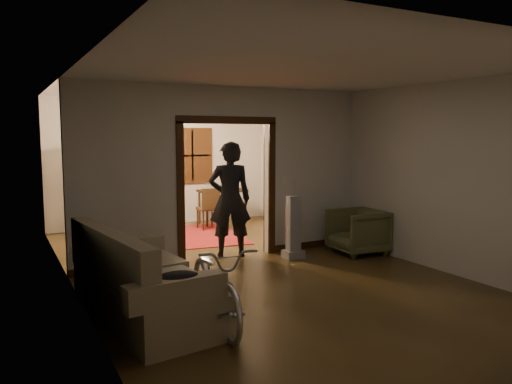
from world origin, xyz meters
TOP-DOWN VIEW (x-y plane):
  - floor at (0.00, 0.00)m, footprint 5.00×8.50m
  - ceiling at (0.00, 0.00)m, footprint 5.00×8.50m
  - wall_back at (0.00, 4.25)m, footprint 5.00×0.02m
  - wall_left at (-2.50, 0.00)m, footprint 0.02×8.50m
  - wall_right at (2.50, 0.00)m, footprint 0.02×8.50m
  - partition_wall at (0.00, 0.75)m, footprint 5.00×0.14m
  - door_casing at (0.00, 0.75)m, footprint 1.74×0.20m
  - far_window at (0.70, 4.21)m, footprint 0.98×0.06m
  - chandelier at (0.00, 2.50)m, footprint 0.24×0.24m
  - light_switch at (1.05, 0.68)m, footprint 0.08×0.01m
  - sofa at (-1.91, -1.35)m, footprint 1.27×2.32m
  - rolled_paper at (-1.81, -1.05)m, footprint 0.10×0.80m
  - jacket at (-1.86, -2.26)m, footprint 0.44×0.33m
  - bicycle at (-1.31, -1.87)m, footprint 0.80×1.78m
  - armchair at (2.09, -0.05)m, footprint 0.90×0.87m
  - vacuum at (0.96, 0.20)m, footprint 0.36×0.31m
  - person at (0.09, 0.81)m, footprint 0.81×0.66m
  - oriental_rug at (0.13, 2.65)m, footprint 2.02×2.50m
  - locker at (-1.39, 3.98)m, footprint 0.98×0.62m
  - globe at (-1.39, 3.98)m, footprint 0.28×0.28m
  - desk at (1.21, 3.65)m, footprint 1.14×0.78m
  - desk_chair at (0.66, 3.19)m, footprint 0.44×0.44m

SIDE VIEW (x-z plane):
  - floor at x=0.00m, z-range -0.01..0.01m
  - oriental_rug at x=0.13m, z-range 0.00..0.02m
  - armchair at x=2.09m, z-range 0.00..0.77m
  - desk at x=1.21m, z-range 0.00..0.78m
  - desk_chair at x=0.66m, z-range 0.00..0.90m
  - bicycle at x=-1.31m, z-range 0.00..0.90m
  - sofa at x=-1.91m, z-range 0.00..1.02m
  - vacuum at x=0.96m, z-range 0.00..1.04m
  - rolled_paper at x=-1.81m, z-range 0.48..0.58m
  - jacket at x=-1.86m, z-range 0.62..0.74m
  - locker at x=-1.39m, z-range 0.00..1.84m
  - person at x=0.09m, z-range 0.00..1.92m
  - door_casing at x=0.00m, z-range -0.06..2.26m
  - light_switch at x=1.05m, z-range 1.19..1.31m
  - wall_back at x=0.00m, z-range 0.00..2.80m
  - wall_left at x=-2.50m, z-range 0.00..2.80m
  - wall_right at x=2.50m, z-range 0.00..2.80m
  - partition_wall at x=0.00m, z-range 0.00..2.80m
  - far_window at x=0.70m, z-range 0.91..2.19m
  - globe at x=-1.39m, z-range 1.80..2.08m
  - chandelier at x=0.00m, z-range 2.23..2.47m
  - ceiling at x=0.00m, z-range 2.79..2.80m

